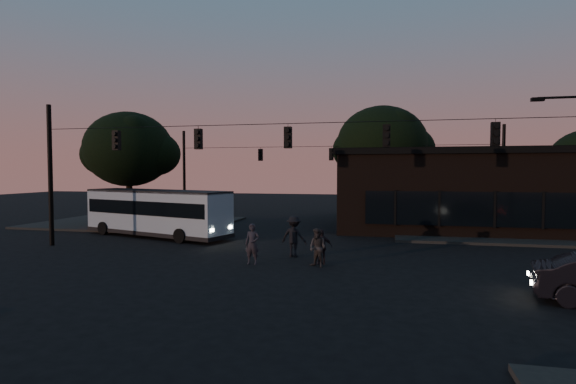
% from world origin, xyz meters
% --- Properties ---
extents(ground, '(120.00, 120.00, 0.00)m').
position_xyz_m(ground, '(0.00, 0.00, 0.00)').
color(ground, black).
rests_on(ground, ground).
extents(sidewalk_far_right, '(14.00, 10.00, 0.15)m').
position_xyz_m(sidewalk_far_right, '(12.00, 14.00, 0.07)').
color(sidewalk_far_right, black).
rests_on(sidewalk_far_right, ground).
extents(sidewalk_far_left, '(14.00, 10.00, 0.15)m').
position_xyz_m(sidewalk_far_left, '(-14.00, 14.00, 0.07)').
color(sidewalk_far_left, black).
rests_on(sidewalk_far_left, ground).
extents(building, '(15.40, 10.41, 5.40)m').
position_xyz_m(building, '(9.00, 15.97, 2.71)').
color(building, black).
rests_on(building, ground).
extents(tree_behind, '(7.60, 7.60, 9.43)m').
position_xyz_m(tree_behind, '(4.00, 22.00, 6.19)').
color(tree_behind, black).
rests_on(tree_behind, ground).
extents(tree_left, '(6.40, 6.40, 8.30)m').
position_xyz_m(tree_left, '(-14.00, 13.00, 5.57)').
color(tree_left, black).
rests_on(tree_left, ground).
extents(signal_rig_near, '(26.24, 0.30, 7.50)m').
position_xyz_m(signal_rig_near, '(0.00, 4.00, 4.45)').
color(signal_rig_near, black).
rests_on(signal_rig_near, ground).
extents(signal_rig_far, '(26.24, 0.30, 7.50)m').
position_xyz_m(signal_rig_far, '(0.00, 20.00, 4.20)').
color(signal_rig_far, black).
rests_on(signal_rig_far, ground).
extents(bus, '(10.30, 5.28, 2.83)m').
position_xyz_m(bus, '(-9.12, 8.15, 1.59)').
color(bus, '#8DA0B3').
rests_on(bus, ground).
extents(pedestrian_a, '(0.64, 0.43, 1.74)m').
position_xyz_m(pedestrian_a, '(-1.05, 1.72, 0.87)').
color(pedestrian_a, '#232028').
rests_on(pedestrian_a, ground).
extents(pedestrian_b, '(0.99, 0.92, 1.62)m').
position_xyz_m(pedestrian_b, '(1.77, 1.76, 0.81)').
color(pedestrian_b, '#2C2829').
rests_on(pedestrian_b, ground).
extents(pedestrian_c, '(0.96, 0.63, 1.52)m').
position_xyz_m(pedestrian_c, '(1.87, 2.28, 0.76)').
color(pedestrian_c, black).
rests_on(pedestrian_c, ground).
extents(pedestrian_d, '(1.37, 0.96, 1.92)m').
position_xyz_m(pedestrian_d, '(0.35, 3.71, 0.96)').
color(pedestrian_d, black).
rests_on(pedestrian_d, ground).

